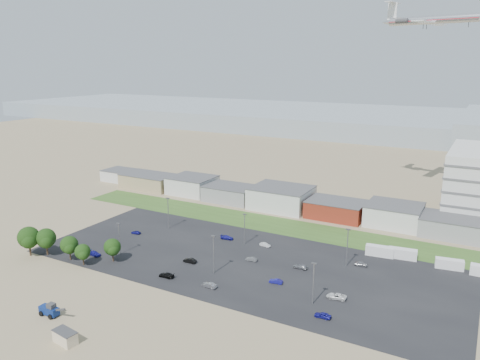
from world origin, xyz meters
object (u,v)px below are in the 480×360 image
Objects in this scene: telehandler at (49,309)px; parked_car_1 at (276,281)px; parked_car_3 at (166,275)px; parked_car_5 at (136,232)px; box_trailer_a at (380,251)px; parked_car_13 at (209,285)px; airliner at (433,20)px; parked_car_11 at (265,245)px; parked_car_8 at (361,264)px; parked_car_2 at (323,315)px; portable_shed at (65,337)px; parked_car_7 at (252,259)px; tree_far_left at (29,240)px; parked_car_10 at (94,253)px; parked_car_0 at (336,296)px; parked_car_12 at (300,267)px; parked_car_6 at (227,237)px; parked_car_4 at (190,261)px.

parked_car_1 is at bearing 45.03° from telehandler.
parked_car_5 is (-28.47, 20.84, -0.08)m from parked_car_3.
box_trailer_a is 2.02× the size of parked_car_13.
parked_car_11 is (-32.27, -74.71, -69.44)m from airliner.
telehandler is 1.92× the size of parked_car_13.
parked_car_8 is at bearing 47.11° from telehandler.
parked_car_2 is at bearing 69.20° from parked_car_5.
portable_shed reaches higher than parked_car_8.
box_trailer_a reaches higher than portable_shed.
tree_far_left is at bearing -68.25° from parked_car_7.
parked_car_10 reaches higher than parked_car_8.
parked_car_0 is at bearing 178.44° from parked_car_2.
tree_far_left is at bearing -82.76° from parked_car_3.
parked_car_12 is at bearing -115.27° from parked_car_11.
parked_car_12 is (28.46, -9.30, -0.01)m from parked_car_6.
telehandler is 2.20× the size of parked_car_11.
parked_car_0 reaches higher than parked_car_7.
parked_car_4 is at bearing 22.74° from tree_far_left.
airliner is 126.58m from parked_car_4.
parked_car_5 is (14.90, 28.49, -4.43)m from tree_far_left.
tree_far_left is 2.92× the size of parked_car_11.
tree_far_left is 19.03m from parked_car_10.
parked_car_11 is at bearing 154.19° from parked_car_3.
parked_car_10 is at bearing 130.22° from parked_car_6.
box_trailer_a is 52.08m from parked_car_13.
box_trailer_a is 2.13× the size of parked_car_2.
parked_car_7 is at bearing 177.69° from parked_car_13.
parked_car_4 reaches higher than parked_car_3.
airliner is at bearing 171.77° from parked_car_12.
parked_car_13 reaches higher than parked_car_11.
parked_car_0 reaches higher than parked_car_4.
parked_car_13 is at bearing -91.77° from parked_car_2.
parked_car_5 is 43.15m from parked_car_11.
parked_car_3 is 10.55m from parked_car_4.
parked_car_6 is 1.16× the size of parked_car_8.
parked_car_10 is at bearing -72.12° from parked_car_4.
telehandler is 63.44m from parked_car_12.
box_trailer_a reaches higher than parked_car_6.
telehandler reaches higher than parked_car_0.
parked_car_4 is 1.00× the size of parked_car_13.
box_trailer_a reaches higher than parked_car_11.
portable_shed is 1.23× the size of parked_car_3.
tree_far_left reaches higher than parked_car_5.
airliner reaches higher than parked_car_1.
parked_car_5 is at bearing 62.40° from tree_far_left.
parked_car_6 reaches higher than parked_car_1.
parked_car_0 is 1.35× the size of parked_car_1.
parked_car_0 is 43.61m from parked_car_3.
parked_car_8 reaches higher than parked_car_12.
parked_car_8 is at bearing -82.88° from parked_car_11.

